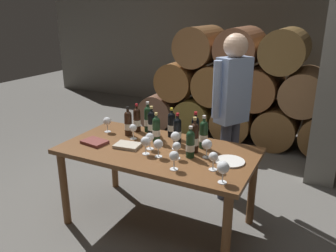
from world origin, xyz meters
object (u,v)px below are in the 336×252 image
Objects in this scene: wine_glass_6 at (176,137)px; wine_glass_7 at (133,128)px; wine_glass_0 at (174,157)px; wine_bottle_6 at (128,123)px; wine_bottle_8 at (177,131)px; leather_ledger at (95,142)px; wine_glass_8 at (207,145)px; serving_plate at (230,161)px; wine_bottle_4 at (137,119)px; wine_bottle_5 at (152,123)px; wine_glass_1 at (158,145)px; wine_glass_9 at (150,138)px; wine_bottle_9 at (156,129)px; wine_glass_5 at (223,168)px; dining_table at (158,158)px; wine_bottle_1 at (148,119)px; wine_glass_3 at (146,142)px; wine_bottle_2 at (204,134)px; wine_glass_2 at (177,147)px; wine_bottle_7 at (190,144)px; wine_bottle_10 at (171,124)px; wine_bottle_0 at (194,137)px; wine_glass_4 at (213,157)px; wine_bottle_3 at (195,130)px; wine_glass_10 at (107,122)px; tasting_notebook at (128,146)px.

wine_glass_6 is 0.46m from wine_glass_7.
wine_bottle_6 is at bearing 146.73° from wine_glass_0.
wine_bottle_8 is at bearing 1.40° from wine_bottle_6.
wine_glass_8 is at bearing 18.03° from leather_ledger.
serving_plate is (0.34, 0.32, -0.10)m from wine_glass_0.
wine_bottle_5 is at bearing -14.88° from wine_bottle_4.
wine_glass_1 is at bearing 8.78° from leather_ledger.
wine_bottle_8 is at bearing 163.06° from serving_plate.
leather_ledger is (-0.52, -0.12, -0.09)m from wine_glass_9.
wine_bottle_9 is 1.16× the size of serving_plate.
wine_glass_5 is (0.40, -0.03, 0.01)m from wine_glass_0.
dining_table is at bearing -178.48° from serving_plate.
wine_bottle_1 reaches higher than wine_glass_0.
wine_glass_0 is 0.96× the size of wine_glass_3.
wine_glass_6 reaches higher than serving_plate.
wine_bottle_1 is 0.67m from wine_bottle_2.
wine_glass_0 is at bearing -36.26° from wine_glass_9.
serving_plate is (0.41, 0.13, -0.10)m from wine_glass_2.
wine_bottle_5 reaches higher than wine_bottle_7.
wine_glass_6 is at bearing -57.18° from wine_bottle_10.
wine_bottle_0 is 1.92× the size of wine_glass_5.
wine_bottle_0 is 2.13× the size of wine_glass_7.
wine_bottle_8 reaches higher than wine_glass_5.
wine_bottle_8 is at bearing -13.79° from wine_bottle_4.
wine_bottle_5 is 1.87× the size of wine_glass_6.
wine_bottle_4 reaches higher than wine_glass_4.
wine_glass_5 is at bearing -46.83° from wine_bottle_0.
wine_bottle_3 reaches higher than wine_glass_2.
wine_bottle_8 is at bearing -22.51° from wine_bottle_1.
wine_bottle_3 is 1.05× the size of wine_bottle_6.
wine_glass_3 is (-0.36, -0.11, -0.01)m from wine_bottle_7.
wine_bottle_5 is 2.06× the size of wine_glass_2.
wine_glass_5 is (0.46, -0.22, 0.01)m from wine_glass_2.
wine_glass_7 is at bearing 161.45° from dining_table.
wine_glass_10 reaches higher than wine_glass_4.
wine_bottle_0 is 0.75m from wine_bottle_4.
wine_glass_5 is 0.74× the size of tasting_notebook.
tasting_notebook is (-0.71, -0.11, -0.10)m from wine_glass_8.
wine_bottle_1 reaches higher than wine_glass_2.
wine_bottle_10 reaches higher than wine_glass_9.
wine_glass_4 reaches higher than tasting_notebook.
wine_bottle_7 is (0.62, -0.38, -0.01)m from wine_bottle_1.
wine_bottle_9 is at bearing 141.86° from wine_glass_2.
wine_glass_6 is at bearing 174.38° from serving_plate.
wine_bottle_9 is at bearing -172.99° from wine_bottle_2.
wine_bottle_3 reaches higher than wine_glass_6.
wine_glass_6 reaches higher than wine_glass_1.
wine_bottle_10 is 1.30× the size of leather_ledger.
wine_glass_7 is (-0.56, 0.22, 0.00)m from wine_glass_2.
dining_table is 11.23× the size of wine_glass_0.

